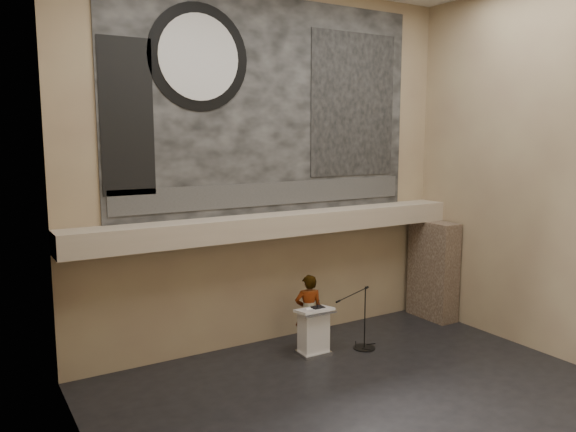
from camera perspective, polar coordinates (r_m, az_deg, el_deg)
floor at (r=11.33m, az=8.84°, el=-18.33°), size 10.00×10.00×0.00m
wall_back at (r=13.45m, az=-1.77°, el=4.85°), size 10.00×0.02×8.50m
wall_left at (r=7.91m, az=-19.43°, el=1.95°), size 0.02×8.00×8.50m
wall_right at (r=13.93m, az=25.28°, el=4.18°), size 0.02×8.00×8.50m
soffit at (r=13.25m, az=-0.89°, el=-0.86°), size 10.00×0.80×0.50m
sprinkler_left at (r=12.54m, az=-7.11°, el=-2.75°), size 0.04×0.04×0.06m
sprinkler_right at (r=14.29m, az=5.81°, el=-1.36°), size 0.04×0.04×0.06m
banner at (r=13.42m, az=-1.73°, el=11.04°), size 8.00×0.05×5.00m
banner_text_strip at (r=13.44m, az=-1.61°, el=2.28°), size 7.76×0.02×0.55m
banner_clock_rim at (r=12.69m, az=-9.03°, el=15.63°), size 2.30×0.02×2.30m
banner_clock_face at (r=12.67m, az=-9.00°, el=15.65°), size 1.84×0.02×1.84m
banner_building_print at (r=14.72m, az=6.68°, el=11.14°), size 2.60×0.02×3.60m
banner_brick_print at (r=12.07m, az=-16.04°, el=9.60°), size 1.10×0.02×3.20m
stone_pier at (r=16.05m, az=14.52°, el=-5.32°), size 0.60×1.40×2.70m
lectern at (r=13.23m, az=2.62°, el=-11.62°), size 0.81×0.59×1.14m
binder at (r=13.07m, az=3.07°, el=-9.26°), size 0.28×0.22×0.04m
papers at (r=12.94m, az=2.37°, el=-9.51°), size 0.29×0.34×0.00m
speaker_person at (r=13.48m, az=2.10°, el=-9.69°), size 0.76×0.63×1.80m
mic_stand at (r=13.74m, az=7.66°, el=-12.31°), size 1.50×0.82×1.52m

